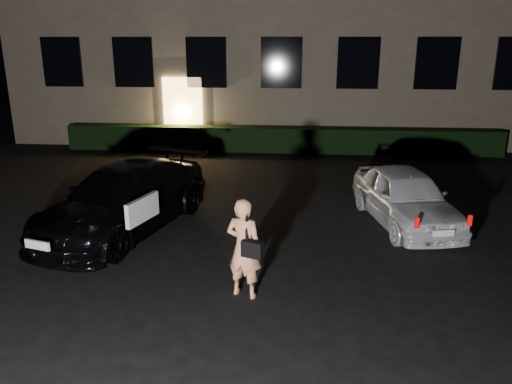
{
  "coord_description": "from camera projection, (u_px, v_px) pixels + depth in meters",
  "views": [
    {
      "loc": [
        0.65,
        -6.7,
        3.75
      ],
      "look_at": [
        -0.1,
        2.0,
        1.09
      ],
      "focal_mm": 35.0,
      "sensor_mm": 36.0,
      "label": 1
    }
  ],
  "objects": [
    {
      "name": "ground",
      "position": [
        251.0,
        299.0,
        7.53
      ],
      "size": [
        80.0,
        80.0,
        0.0
      ],
      "primitive_type": "plane",
      "color": "black",
      "rests_on": "ground"
    },
    {
      "name": "hedge",
      "position": [
        280.0,
        139.0,
        17.42
      ],
      "size": [
        15.0,
        0.7,
        0.85
      ],
      "primitive_type": "cube",
      "color": "black",
      "rests_on": "ground"
    },
    {
      "name": "sedan",
      "position": [
        125.0,
        198.0,
        10.14
      ],
      "size": [
        3.07,
        4.91,
        1.33
      ],
      "rotation": [
        0.0,
        0.0,
        -0.29
      ],
      "color": "black",
      "rests_on": "ground"
    },
    {
      "name": "hatch",
      "position": [
        405.0,
        197.0,
        10.48
      ],
      "size": [
        2.1,
        3.72,
        1.19
      ],
      "rotation": [
        0.0,
        0.0,
        0.21
      ],
      "color": "white",
      "rests_on": "ground"
    },
    {
      "name": "man",
      "position": [
        244.0,
        248.0,
        7.43
      ],
      "size": [
        0.67,
        0.56,
        1.56
      ],
      "rotation": [
        0.0,
        0.0,
        2.79
      ],
      "color": "tan",
      "rests_on": "ground"
    }
  ]
}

